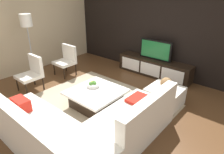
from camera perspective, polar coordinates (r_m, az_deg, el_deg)
ground_plane at (r=4.30m, az=-4.50°, el=-9.31°), size 14.00×14.00×0.00m
feature_wall_back at (r=5.88m, az=14.43°, el=14.05°), size 6.40×0.12×2.80m
side_wall_left at (r=6.44m, az=-24.88°, el=13.46°), size 0.12×5.20×2.80m
area_rug at (r=4.36m, az=-5.45°, el=-8.77°), size 2.99×2.77×0.01m
media_console at (r=5.92m, az=11.94°, el=2.75°), size 2.21×0.45×0.50m
television at (r=5.75m, az=12.40°, el=7.67°), size 0.97×0.06×0.56m
sectional_couch at (r=3.36m, az=-8.72°, el=-14.57°), size 2.41×2.40×0.83m
coffee_table at (r=4.31m, az=-4.60°, el=-6.04°), size 1.05×1.07×0.38m
accent_chair_near at (r=5.29m, az=-22.09°, el=1.54°), size 0.53×0.53×0.87m
floor_lamp at (r=5.80m, az=-23.41°, el=13.58°), size 0.30×0.30×1.77m
ottoman at (r=4.52m, az=14.91°, el=-5.38°), size 0.70×0.70×0.40m
fruit_bowl at (r=4.38m, az=-5.48°, el=-2.16°), size 0.28×0.28×0.14m
accent_chair_far at (r=5.96m, az=-12.97°, el=5.28°), size 0.56×0.50×0.87m
decorative_ball at (r=4.37m, az=15.36°, el=-1.70°), size 0.25×0.25×0.25m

